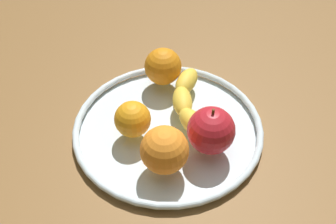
{
  "coord_description": "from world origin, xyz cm",
  "views": [
    {
      "loc": [
        46.31,
        -13.83,
        53.36
      ],
      "look_at": [
        0.0,
        0.0,
        4.8
      ],
      "focal_mm": 43.46,
      "sensor_mm": 36.0,
      "label": 1
    }
  ],
  "objects": [
    {
      "name": "fruit_bowl",
      "position": [
        0.0,
        0.0,
        0.92
      ],
      "size": [
        33.21,
        33.21,
        1.8
      ],
      "color": "silver",
      "rests_on": "ground_plane"
    },
    {
      "name": "orange_back_left",
      "position": [
        -0.06,
        -6.12,
        4.88
      ],
      "size": [
        6.16,
        6.16,
        6.16
      ],
      "primitive_type": "sphere",
      "color": "orange",
      "rests_on": "fruit_bowl"
    },
    {
      "name": "orange_back_right",
      "position": [
        -11.36,
        2.41,
        5.32
      ],
      "size": [
        7.04,
        7.04,
        7.04
      ],
      "primitive_type": "sphere",
      "color": "orange",
      "rests_on": "fruit_bowl"
    },
    {
      "name": "orange_front_left",
      "position": [
        8.4,
        -3.06,
        5.59
      ],
      "size": [
        7.57,
        7.57,
        7.57
      ],
      "primitive_type": "sphere",
      "color": "orange",
      "rests_on": "fruit_bowl"
    },
    {
      "name": "banana",
      "position": [
        -2.46,
        4.44,
        3.54
      ],
      "size": [
        18.59,
        8.54,
        3.49
      ],
      "rotation": [
        0.0,
        0.0,
        -0.22
      ],
      "color": "yellow",
      "rests_on": "fruit_bowl"
    },
    {
      "name": "apple",
      "position": [
        6.76,
        5.12,
        5.68
      ],
      "size": [
        7.76,
        7.76,
        8.56
      ],
      "color": "red",
      "rests_on": "fruit_bowl"
    },
    {
      "name": "ground_plane",
      "position": [
        0.0,
        0.0,
        -2.0
      ],
      "size": [
        112.53,
        112.53,
        4.0
      ],
      "primitive_type": "cube",
      "color": "brown"
    }
  ]
}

